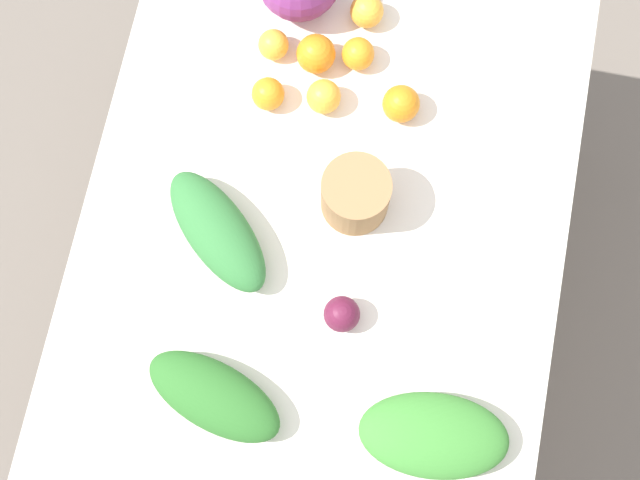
{
  "coord_description": "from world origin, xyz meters",
  "views": [
    {
      "loc": [
        0.43,
        0.09,
        2.5
      ],
      "look_at": [
        0.0,
        0.0,
        0.76
      ],
      "focal_mm": 50.0,
      "sensor_mm": 36.0,
      "label": 1
    }
  ],
  "objects_px": {
    "greens_bunch_chard": "(434,435)",
    "greens_bunch_kale": "(214,396)",
    "greens_bunch_beet_tops": "(218,231)",
    "orange_2": "(401,104)",
    "beet_root": "(342,314)",
    "orange_4": "(273,45)",
    "orange_0": "(358,54)",
    "orange_6": "(316,54)",
    "orange_5": "(268,94)",
    "orange_3": "(365,11)",
    "paper_bag": "(355,195)",
    "orange_1": "(324,97)"
  },
  "relations": [
    {
      "from": "beet_root",
      "to": "orange_2",
      "type": "distance_m",
      "value": 0.46
    },
    {
      "from": "orange_1",
      "to": "orange_3",
      "type": "xyz_separation_m",
      "value": [
        -0.21,
        0.05,
        -0.0
      ]
    },
    {
      "from": "orange_2",
      "to": "orange_3",
      "type": "relative_size",
      "value": 1.09
    },
    {
      "from": "orange_4",
      "to": "orange_6",
      "type": "height_order",
      "value": "orange_6"
    },
    {
      "from": "orange_1",
      "to": "orange_4",
      "type": "bearing_deg",
      "value": -127.08
    },
    {
      "from": "greens_bunch_kale",
      "to": "orange_3",
      "type": "relative_size",
      "value": 3.87
    },
    {
      "from": "orange_4",
      "to": "orange_5",
      "type": "relative_size",
      "value": 0.94
    },
    {
      "from": "orange_1",
      "to": "orange_2",
      "type": "height_order",
      "value": "orange_2"
    },
    {
      "from": "orange_3",
      "to": "orange_4",
      "type": "height_order",
      "value": "orange_3"
    },
    {
      "from": "orange_0",
      "to": "orange_4",
      "type": "relative_size",
      "value": 1.06
    },
    {
      "from": "paper_bag",
      "to": "orange_3",
      "type": "xyz_separation_m",
      "value": [
        -0.41,
        -0.06,
        -0.03
      ]
    },
    {
      "from": "greens_bunch_chard",
      "to": "greens_bunch_kale",
      "type": "bearing_deg",
      "value": -88.64
    },
    {
      "from": "paper_bag",
      "to": "orange_3",
      "type": "bearing_deg",
      "value": -172.23
    },
    {
      "from": "greens_bunch_kale",
      "to": "orange_6",
      "type": "distance_m",
      "value": 0.73
    },
    {
      "from": "greens_bunch_kale",
      "to": "orange_5",
      "type": "xyz_separation_m",
      "value": [
        -0.63,
        -0.03,
        -0.01
      ]
    },
    {
      "from": "greens_bunch_beet_tops",
      "to": "beet_root",
      "type": "distance_m",
      "value": 0.3
    },
    {
      "from": "orange_0",
      "to": "orange_2",
      "type": "height_order",
      "value": "orange_2"
    },
    {
      "from": "greens_bunch_beet_tops",
      "to": "orange_4",
      "type": "distance_m",
      "value": 0.42
    },
    {
      "from": "beet_root",
      "to": "orange_2",
      "type": "relative_size",
      "value": 0.92
    },
    {
      "from": "greens_bunch_beet_tops",
      "to": "greens_bunch_chard",
      "type": "distance_m",
      "value": 0.58
    },
    {
      "from": "orange_1",
      "to": "orange_4",
      "type": "relative_size",
      "value": 1.11
    },
    {
      "from": "paper_bag",
      "to": "orange_1",
      "type": "xyz_separation_m",
      "value": [
        -0.2,
        -0.1,
        -0.03
      ]
    },
    {
      "from": "greens_bunch_kale",
      "to": "greens_bunch_chard",
      "type": "bearing_deg",
      "value": 91.36
    },
    {
      "from": "greens_bunch_kale",
      "to": "orange_4",
      "type": "distance_m",
      "value": 0.74
    },
    {
      "from": "orange_1",
      "to": "orange_0",
      "type": "bearing_deg",
      "value": 154.73
    },
    {
      "from": "orange_1",
      "to": "greens_bunch_beet_tops",
      "type": "bearing_deg",
      "value": -24.65
    },
    {
      "from": "orange_5",
      "to": "greens_bunch_kale",
      "type": "bearing_deg",
      "value": 2.79
    },
    {
      "from": "orange_0",
      "to": "orange_6",
      "type": "distance_m",
      "value": 0.09
    },
    {
      "from": "orange_4",
      "to": "greens_bunch_beet_tops",
      "type": "bearing_deg",
      "value": -3.06
    },
    {
      "from": "orange_1",
      "to": "orange_5",
      "type": "relative_size",
      "value": 1.04
    },
    {
      "from": "paper_bag",
      "to": "orange_4",
      "type": "distance_m",
      "value": 0.38
    },
    {
      "from": "paper_bag",
      "to": "orange_2",
      "type": "height_order",
      "value": "paper_bag"
    },
    {
      "from": "greens_bunch_kale",
      "to": "orange_1",
      "type": "relative_size",
      "value": 3.86
    },
    {
      "from": "greens_bunch_beet_tops",
      "to": "greens_bunch_kale",
      "type": "bearing_deg",
      "value": 11.73
    },
    {
      "from": "greens_bunch_chard",
      "to": "orange_1",
      "type": "distance_m",
      "value": 0.72
    },
    {
      "from": "orange_2",
      "to": "orange_6",
      "type": "height_order",
      "value": "orange_6"
    },
    {
      "from": "greens_bunch_beet_tops",
      "to": "orange_2",
      "type": "distance_m",
      "value": 0.46
    },
    {
      "from": "paper_bag",
      "to": "greens_bunch_beet_tops",
      "type": "height_order",
      "value": "paper_bag"
    },
    {
      "from": "beet_root",
      "to": "orange_2",
      "type": "bearing_deg",
      "value": 175.39
    },
    {
      "from": "orange_0",
      "to": "orange_5",
      "type": "bearing_deg",
      "value": -52.98
    },
    {
      "from": "orange_5",
      "to": "orange_6",
      "type": "bearing_deg",
      "value": 142.55
    },
    {
      "from": "orange_3",
      "to": "orange_5",
      "type": "relative_size",
      "value": 1.04
    },
    {
      "from": "orange_1",
      "to": "orange_5",
      "type": "distance_m",
      "value": 0.12
    },
    {
      "from": "greens_bunch_chard",
      "to": "orange_0",
      "type": "relative_size",
      "value": 4.1
    },
    {
      "from": "orange_3",
      "to": "orange_4",
      "type": "bearing_deg",
      "value": -57.08
    },
    {
      "from": "greens_bunch_chard",
      "to": "orange_4",
      "type": "relative_size",
      "value": 4.36
    },
    {
      "from": "greens_bunch_chard",
      "to": "orange_6",
      "type": "xyz_separation_m",
      "value": [
        -0.72,
        -0.37,
        0.0
      ]
    },
    {
      "from": "paper_bag",
      "to": "orange_3",
      "type": "height_order",
      "value": "paper_bag"
    },
    {
      "from": "orange_0",
      "to": "orange_5",
      "type": "relative_size",
      "value": 1.0
    },
    {
      "from": "greens_bunch_beet_tops",
      "to": "greens_bunch_chard",
      "type": "bearing_deg",
      "value": 57.82
    }
  ]
}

